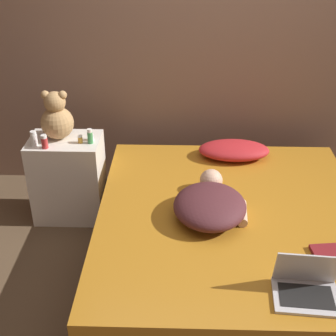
{
  "coord_description": "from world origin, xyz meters",
  "views": [
    {
      "loc": [
        -0.33,
        -2.38,
        2.14
      ],
      "look_at": [
        -0.41,
        0.23,
        0.64
      ],
      "focal_mm": 50.0,
      "sensor_mm": 36.0,
      "label": 1
    }
  ],
  "objects_px": {
    "bottle_clear": "(91,136)",
    "person_lying": "(211,204)",
    "bottle_amber": "(80,139)",
    "book": "(333,254)",
    "laptop": "(306,286)",
    "teddy_bear": "(57,118)",
    "bottle_green": "(90,136)",
    "bottle_red": "(44,142)",
    "bottle_white": "(34,139)",
    "pillow": "(234,150)"
  },
  "relations": [
    {
      "from": "bottle_white",
      "to": "bottle_green",
      "type": "xyz_separation_m",
      "value": [
        0.38,
        0.05,
        0.0
      ]
    },
    {
      "from": "laptop",
      "to": "book",
      "type": "distance_m",
      "value": 0.37
    },
    {
      "from": "teddy_bear",
      "to": "bottle_amber",
      "type": "relative_size",
      "value": 6.13
    },
    {
      "from": "bottle_clear",
      "to": "bottle_green",
      "type": "height_order",
      "value": "bottle_green"
    },
    {
      "from": "person_lying",
      "to": "bottle_clear",
      "type": "xyz_separation_m",
      "value": [
        -0.83,
        0.63,
        0.13
      ]
    },
    {
      "from": "teddy_bear",
      "to": "book",
      "type": "relative_size",
      "value": 1.51
    },
    {
      "from": "laptop",
      "to": "bottle_red",
      "type": "height_order",
      "value": "bottle_red"
    },
    {
      "from": "bottle_green",
      "to": "book",
      "type": "distance_m",
      "value": 1.77
    },
    {
      "from": "bottle_red",
      "to": "bottle_clear",
      "type": "relative_size",
      "value": 1.67
    },
    {
      "from": "person_lying",
      "to": "book",
      "type": "xyz_separation_m",
      "value": [
        0.65,
        -0.36,
        -0.07
      ]
    },
    {
      "from": "pillow",
      "to": "person_lying",
      "type": "height_order",
      "value": "person_lying"
    },
    {
      "from": "pillow",
      "to": "bottle_amber",
      "type": "height_order",
      "value": "bottle_amber"
    },
    {
      "from": "laptop",
      "to": "book",
      "type": "bearing_deg",
      "value": 57.97
    },
    {
      "from": "person_lying",
      "to": "laptop",
      "type": "height_order",
      "value": "laptop"
    },
    {
      "from": "teddy_bear",
      "to": "bottle_red",
      "type": "distance_m",
      "value": 0.2
    },
    {
      "from": "bottle_clear",
      "to": "person_lying",
      "type": "bearing_deg",
      "value": -37.42
    },
    {
      "from": "person_lying",
      "to": "bottle_white",
      "type": "distance_m",
      "value": 1.33
    },
    {
      "from": "laptop",
      "to": "teddy_bear",
      "type": "bearing_deg",
      "value": 143.32
    },
    {
      "from": "laptop",
      "to": "bottle_amber",
      "type": "distance_m",
      "value": 1.83
    },
    {
      "from": "bottle_green",
      "to": "pillow",
      "type": "bearing_deg",
      "value": 8.95
    },
    {
      "from": "bottle_red",
      "to": "bottle_green",
      "type": "xyz_separation_m",
      "value": [
        0.3,
        0.08,
        0.0
      ]
    },
    {
      "from": "pillow",
      "to": "bottle_clear",
      "type": "distance_m",
      "value": 1.06
    },
    {
      "from": "pillow",
      "to": "bottle_red",
      "type": "xyz_separation_m",
      "value": [
        -1.34,
        -0.25,
        0.17
      ]
    },
    {
      "from": "bottle_clear",
      "to": "bottle_white",
      "type": "distance_m",
      "value": 0.39
    },
    {
      "from": "bottle_clear",
      "to": "bottle_green",
      "type": "bearing_deg",
      "value": -87.07
    },
    {
      "from": "bottle_clear",
      "to": "laptop",
      "type": "bearing_deg",
      "value": -45.65
    },
    {
      "from": "laptop",
      "to": "bottle_green",
      "type": "bearing_deg",
      "value": 140.05
    },
    {
      "from": "bottle_green",
      "to": "person_lying",
      "type": "bearing_deg",
      "value": -35.36
    },
    {
      "from": "pillow",
      "to": "teddy_bear",
      "type": "xyz_separation_m",
      "value": [
        -1.28,
        -0.08,
        0.28
      ]
    },
    {
      "from": "person_lying",
      "to": "bottle_red",
      "type": "distance_m",
      "value": 1.24
    },
    {
      "from": "teddy_bear",
      "to": "bottle_amber",
      "type": "xyz_separation_m",
      "value": [
        0.17,
        -0.08,
        -0.13
      ]
    },
    {
      "from": "teddy_bear",
      "to": "bottle_amber",
      "type": "bearing_deg",
      "value": -23.9
    },
    {
      "from": "bottle_amber",
      "to": "bottle_green",
      "type": "height_order",
      "value": "bottle_green"
    },
    {
      "from": "teddy_bear",
      "to": "bottle_clear",
      "type": "distance_m",
      "value": 0.27
    },
    {
      "from": "pillow",
      "to": "book",
      "type": "distance_m",
      "value": 1.2
    },
    {
      "from": "laptop",
      "to": "bottle_white",
      "type": "xyz_separation_m",
      "value": [
        -1.64,
        1.19,
        0.18
      ]
    },
    {
      "from": "bottle_amber",
      "to": "book",
      "type": "height_order",
      "value": "bottle_amber"
    },
    {
      "from": "person_lying",
      "to": "bottle_amber",
      "type": "height_order",
      "value": "bottle_amber"
    },
    {
      "from": "teddy_bear",
      "to": "bottle_red",
      "type": "bearing_deg",
      "value": -109.61
    },
    {
      "from": "pillow",
      "to": "bottle_clear",
      "type": "height_order",
      "value": "bottle_clear"
    },
    {
      "from": "book",
      "to": "bottle_white",
      "type": "bearing_deg",
      "value": 154.09
    },
    {
      "from": "bottle_clear",
      "to": "bottle_green",
      "type": "relative_size",
      "value": 0.55
    },
    {
      "from": "bottle_amber",
      "to": "book",
      "type": "bearing_deg",
      "value": -31.66
    },
    {
      "from": "bottle_clear",
      "to": "bottle_red",
      "type": "bearing_deg",
      "value": -156.09
    },
    {
      "from": "pillow",
      "to": "book",
      "type": "height_order",
      "value": "pillow"
    },
    {
      "from": "teddy_bear",
      "to": "bottle_white",
      "type": "height_order",
      "value": "teddy_bear"
    },
    {
      "from": "pillow",
      "to": "bottle_white",
      "type": "height_order",
      "value": "bottle_white"
    },
    {
      "from": "bottle_white",
      "to": "teddy_bear",
      "type": "bearing_deg",
      "value": 41.64
    },
    {
      "from": "bottle_clear",
      "to": "bottle_amber",
      "type": "height_order",
      "value": "bottle_clear"
    },
    {
      "from": "person_lying",
      "to": "bottle_green",
      "type": "distance_m",
      "value": 1.02
    }
  ]
}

